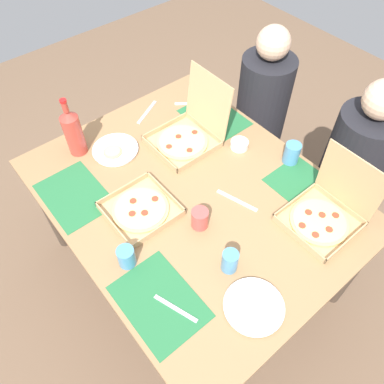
% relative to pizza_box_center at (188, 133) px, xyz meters
% --- Properties ---
extents(ground_plane, '(6.00, 6.00, 0.00)m').
position_rel_pizza_box_center_xyz_m(ground_plane, '(0.28, -0.21, -0.82)').
color(ground_plane, brown).
extents(dining_table, '(1.49, 1.17, 0.77)m').
position_rel_pizza_box_center_xyz_m(dining_table, '(0.28, -0.21, -0.15)').
color(dining_table, '#3F3328').
rests_on(dining_table, ground_plane).
extents(placemat_near_left, '(0.36, 0.26, 0.00)m').
position_rel_pizza_box_center_xyz_m(placemat_near_left, '(-0.05, -0.64, -0.05)').
color(placemat_near_left, '#236638').
rests_on(placemat_near_left, dining_table).
extents(placemat_near_right, '(0.36, 0.26, 0.00)m').
position_rel_pizza_box_center_xyz_m(placemat_near_right, '(0.62, -0.64, -0.05)').
color(placemat_near_right, '#236638').
rests_on(placemat_near_right, dining_table).
extents(placemat_far_left, '(0.36, 0.26, 0.00)m').
position_rel_pizza_box_center_xyz_m(placemat_far_left, '(-0.05, 0.23, -0.05)').
color(placemat_far_left, '#236638').
rests_on(placemat_far_left, dining_table).
extents(placemat_far_right, '(0.36, 0.26, 0.00)m').
position_rel_pizza_box_center_xyz_m(placemat_far_right, '(0.62, 0.23, -0.05)').
color(placemat_far_right, '#236638').
rests_on(placemat_far_right, dining_table).
extents(pizza_box_center, '(0.31, 0.35, 0.34)m').
position_rel_pizza_box_center_xyz_m(pizza_box_center, '(0.00, 0.00, 0.00)').
color(pizza_box_center, tan).
rests_on(pizza_box_center, dining_table).
extents(pizza_box_corner_left, '(0.29, 0.29, 0.04)m').
position_rel_pizza_box_center_xyz_m(pizza_box_corner_left, '(0.22, -0.45, -0.04)').
color(pizza_box_corner_left, tan).
rests_on(pizza_box_corner_left, dining_table).
extents(pizza_box_corner_right, '(0.29, 0.29, 0.33)m').
position_rel_pizza_box_center_xyz_m(pizza_box_corner_right, '(0.77, 0.14, -0.00)').
color(pizza_box_corner_right, tan).
rests_on(pizza_box_corner_right, dining_table).
extents(plate_near_left, '(0.23, 0.23, 0.02)m').
position_rel_pizza_box_center_xyz_m(plate_near_left, '(0.86, -0.38, -0.04)').
color(plate_near_left, white).
rests_on(plate_near_left, dining_table).
extents(plate_far_right, '(0.24, 0.24, 0.03)m').
position_rel_pizza_box_center_xyz_m(plate_far_right, '(-0.18, -0.34, -0.04)').
color(plate_far_right, white).
rests_on(plate_far_right, dining_table).
extents(soda_bottle, '(0.09, 0.09, 0.32)m').
position_rel_pizza_box_center_xyz_m(soda_bottle, '(-0.30, -0.48, 0.08)').
color(soda_bottle, '#B2382D').
rests_on(soda_bottle, dining_table).
extents(cup_dark, '(0.07, 0.07, 0.09)m').
position_rel_pizza_box_center_xyz_m(cup_dark, '(0.40, -0.64, -0.00)').
color(cup_dark, teal).
rests_on(cup_dark, dining_table).
extents(cup_clear_left, '(0.07, 0.07, 0.11)m').
position_rel_pizza_box_center_xyz_m(cup_clear_left, '(0.68, -0.34, 0.00)').
color(cup_clear_left, teal).
rests_on(cup_clear_left, dining_table).
extents(cup_spare, '(0.08, 0.08, 0.10)m').
position_rel_pizza_box_center_xyz_m(cup_spare, '(0.45, -0.30, -0.00)').
color(cup_spare, '#BF4742').
rests_on(cup_spare, dining_table).
extents(cup_red, '(0.08, 0.08, 0.11)m').
position_rel_pizza_box_center_xyz_m(cup_red, '(0.44, 0.30, 0.00)').
color(cup_red, teal).
rests_on(cup_red, dining_table).
extents(condiment_bowl, '(0.09, 0.09, 0.04)m').
position_rel_pizza_box_center_xyz_m(condiment_bowl, '(0.21, 0.17, -0.03)').
color(condiment_bowl, white).
rests_on(condiment_bowl, dining_table).
extents(knife_by_near_right, '(0.21, 0.08, 0.00)m').
position_rel_pizza_box_center_xyz_m(knife_by_near_right, '(0.46, -0.08, -0.05)').
color(knife_by_near_right, '#B7B7BC').
rests_on(knife_by_near_right, dining_table).
extents(fork_by_far_left, '(0.18, 0.08, 0.00)m').
position_rel_pizza_box_center_xyz_m(fork_by_far_left, '(0.68, -0.61, -0.05)').
color(fork_by_far_left, '#B7B7BC').
rests_on(fork_by_far_left, dining_table).
extents(knife_by_far_right, '(0.14, 0.18, 0.00)m').
position_rel_pizza_box_center_xyz_m(knife_by_far_right, '(-0.22, 0.21, -0.05)').
color(knife_by_far_right, '#B7B7BC').
rests_on(knife_by_far_right, dining_table).
extents(knife_by_near_left, '(0.11, 0.19, 0.00)m').
position_rel_pizza_box_center_xyz_m(knife_by_near_left, '(-0.33, -0.04, -0.05)').
color(knife_by_near_left, '#B7B7BC').
rests_on(knife_by_near_left, dining_table).
extents(diner_left_seat, '(0.32, 0.32, 1.16)m').
position_rel_pizza_box_center_xyz_m(diner_left_seat, '(-0.05, 0.64, -0.30)').
color(diner_left_seat, black).
rests_on(diner_left_seat, ground_plane).
extents(diner_right_seat, '(0.32, 0.32, 1.18)m').
position_rel_pizza_box_center_xyz_m(diner_right_seat, '(0.62, 0.64, -0.29)').
color(diner_right_seat, black).
rests_on(diner_right_seat, ground_plane).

